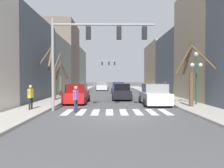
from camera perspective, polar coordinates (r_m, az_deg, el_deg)
The scene contains 21 objects.
ground_plane at distance 12.55m, azimuth 1.42°, elevation -8.43°, with size 240.00×240.00×0.00m, color #4C4C4F.
sidewalk_left at distance 13.60m, azimuth -23.60°, elevation -7.47°, with size 2.53×90.00×0.15m.
sidewalk_right at distance 13.96m, azimuth 25.74°, elevation -7.26°, with size 2.53×90.00×0.15m.
building_row_left at distance 34.49m, azimuth -16.74°, elevation 6.25°, with size 6.00×53.59×12.64m.
building_row_right at distance 27.67m, azimuth 21.67°, elevation 6.90°, with size 6.00×40.64×10.82m.
crosswalk_stripes at distance 14.12m, azimuth 1.19°, elevation -7.32°, with size 6.75×2.60×0.01m.
traffic_signal_near at distance 14.66m, azimuth -5.49°, elevation 10.76°, with size 6.80×0.28×6.10m.
traffic_signal_far at distance 52.85m, azimuth -2.55°, elevation 4.46°, with size 5.56×0.28×6.76m.
street_lamp_right_corner at distance 18.12m, azimuth 21.18°, elevation 4.16°, with size 0.95×0.36×4.08m.
car_parked_right_near at distance 19.31m, azimuth -9.16°, elevation -2.67°, with size 2.01×4.28×1.67m.
car_at_intersection at distance 39.60m, azimuth -2.55°, elevation -0.59°, with size 2.15×4.34×1.63m.
car_parked_right_mid at distance 33.30m, azimuth 1.57°, elevation -0.99°, with size 2.04×4.40×1.61m.
car_driving_toward_lane at distance 22.59m, azimuth 2.47°, elevation -2.07°, with size 1.97×4.41×1.66m.
car_parked_left_near at distance 18.17m, azimuth 11.05°, elevation -2.86°, with size 2.18×4.34×1.72m.
pedestrian_near_right_corner at distance 30.69m, azimuth 10.74°, elevation -0.47°, with size 0.53×0.62×1.69m.
pedestrian_crossing_street at distance 14.16m, azimuth -9.43°, elevation -3.27°, with size 0.32×0.72×1.68m.
pedestrian_waiting_at_curb at distance 23.92m, azimuth 13.75°, elevation -1.05°, with size 0.42×0.67×1.67m.
pedestrian_on_right_sidewalk at distance 15.03m, azimuth -20.50°, elevation -2.71°, with size 0.27×0.68×1.59m.
street_tree_left_far at distance 16.85m, azimuth 20.13°, elevation 2.13°, with size 2.98×2.26×4.75m.
street_tree_left_mid at distance 25.39m, azimuth -13.43°, elevation 1.81°, with size 1.66×2.31×4.88m.
street_tree_left_near at distance 20.96m, azimuth -15.29°, elevation 2.28°, with size 1.71×2.54×5.41m.
Camera 1 is at (-0.44, -12.36, 2.15)m, focal length 35.00 mm.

